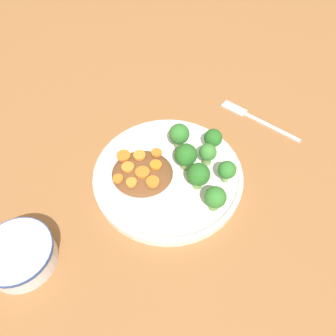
% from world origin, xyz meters
% --- Properties ---
extents(ground_plane, '(4.00, 4.00, 0.00)m').
position_xyz_m(ground_plane, '(0.00, 0.00, 0.00)').
color(ground_plane, '#9E6638').
extents(plate, '(0.29, 0.29, 0.02)m').
position_xyz_m(plate, '(0.00, 0.00, 0.01)').
color(plate, white).
rests_on(plate, ground_plane).
extents(dip_bowl, '(0.11, 0.11, 0.04)m').
position_xyz_m(dip_bowl, '(-0.23, -0.17, 0.02)').
color(dip_bowl, silver).
rests_on(dip_bowl, ground_plane).
extents(stew_mound, '(0.11, 0.11, 0.02)m').
position_xyz_m(stew_mound, '(-0.05, -0.01, 0.03)').
color(stew_mound, brown).
rests_on(stew_mound, plate).
extents(broccoli_floret_0, '(0.04, 0.04, 0.06)m').
position_xyz_m(broccoli_floret_0, '(0.03, 0.02, 0.05)').
color(broccoli_floret_0, '#759E51').
rests_on(broccoli_floret_0, plate).
extents(broccoli_floret_1, '(0.03, 0.03, 0.05)m').
position_xyz_m(broccoli_floret_1, '(0.11, -0.01, 0.05)').
color(broccoli_floret_1, '#7FA85B').
rests_on(broccoli_floret_1, plate).
extents(broccoli_floret_2, '(0.04, 0.04, 0.06)m').
position_xyz_m(broccoli_floret_2, '(0.02, 0.07, 0.05)').
color(broccoli_floret_2, '#7FA85B').
rests_on(broccoli_floret_2, plate).
extents(broccoli_floret_3, '(0.04, 0.04, 0.06)m').
position_xyz_m(broccoli_floret_3, '(0.05, -0.03, 0.05)').
color(broccoli_floret_3, '#759E51').
rests_on(broccoli_floret_3, plate).
extents(broccoli_floret_4, '(0.03, 0.03, 0.05)m').
position_xyz_m(broccoli_floret_4, '(0.07, 0.03, 0.05)').
color(broccoli_floret_4, '#759E51').
rests_on(broccoli_floret_4, plate).
extents(broccoli_floret_5, '(0.04, 0.04, 0.05)m').
position_xyz_m(broccoli_floret_5, '(0.08, -0.07, 0.05)').
color(broccoli_floret_5, '#759E51').
rests_on(broccoli_floret_5, plate).
extents(broccoli_floret_6, '(0.04, 0.04, 0.05)m').
position_xyz_m(broccoli_floret_6, '(0.09, 0.07, 0.05)').
color(broccoli_floret_6, '#759E51').
rests_on(broccoli_floret_6, plate).
extents(carrot_slice_0, '(0.02, 0.02, 0.00)m').
position_xyz_m(carrot_slice_0, '(-0.09, -0.03, 0.04)').
color(carrot_slice_0, orange).
rests_on(carrot_slice_0, stew_mound).
extents(carrot_slice_1, '(0.03, 0.03, 0.01)m').
position_xyz_m(carrot_slice_1, '(-0.08, 0.02, 0.04)').
color(carrot_slice_1, orange).
rests_on(carrot_slice_1, stew_mound).
extents(carrot_slice_2, '(0.02, 0.02, 0.01)m').
position_xyz_m(carrot_slice_2, '(-0.07, -0.01, 0.04)').
color(carrot_slice_2, orange).
rests_on(carrot_slice_2, stew_mound).
extents(carrot_slice_3, '(0.02, 0.02, 0.01)m').
position_xyz_m(carrot_slice_3, '(-0.02, -0.00, 0.04)').
color(carrot_slice_3, orange).
rests_on(carrot_slice_3, stew_mound).
extents(carrot_slice_4, '(0.02, 0.02, 0.01)m').
position_xyz_m(carrot_slice_4, '(-0.06, -0.04, 0.04)').
color(carrot_slice_4, orange).
rests_on(carrot_slice_4, stew_mound).
extents(carrot_slice_5, '(0.03, 0.03, 0.00)m').
position_xyz_m(carrot_slice_5, '(-0.05, -0.02, 0.04)').
color(carrot_slice_5, orange).
rests_on(carrot_slice_5, stew_mound).
extents(carrot_slice_6, '(0.02, 0.02, 0.01)m').
position_xyz_m(carrot_slice_6, '(-0.03, -0.04, 0.04)').
color(carrot_slice_6, orange).
rests_on(carrot_slice_6, stew_mound).
extents(carrot_slice_7, '(0.02, 0.02, 0.01)m').
position_xyz_m(carrot_slice_7, '(-0.02, 0.03, 0.04)').
color(carrot_slice_7, orange).
rests_on(carrot_slice_7, stew_mound).
extents(carrot_slice_8, '(0.02, 0.02, 0.01)m').
position_xyz_m(carrot_slice_8, '(-0.06, 0.02, 0.04)').
color(carrot_slice_8, orange).
rests_on(carrot_slice_8, stew_mound).
extents(fork, '(0.17, 0.13, 0.01)m').
position_xyz_m(fork, '(0.18, 0.17, 0.00)').
color(fork, silver).
rests_on(fork, ground_plane).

